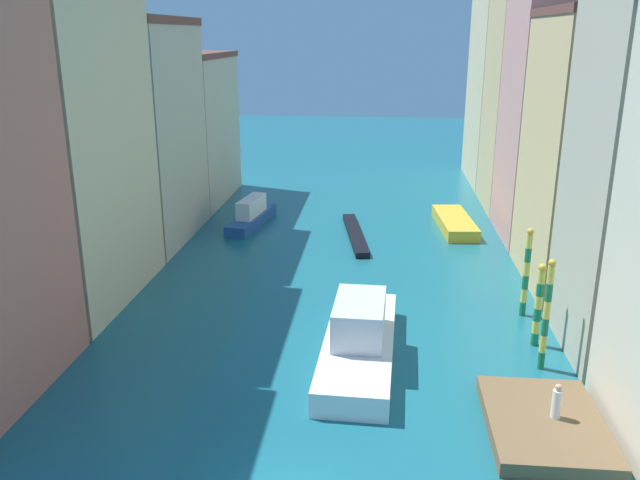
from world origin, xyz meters
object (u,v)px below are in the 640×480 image
(mooring_pole_1, at_px, (538,304))
(motorboat_0, at_px, (455,223))
(mooring_pole_0, at_px, (546,314))
(mooring_pole_2, at_px, (526,272))
(gondola_black, at_px, (355,234))
(vaporetto_white, at_px, (359,339))
(person_on_dock, at_px, (557,402))
(waterfront_dock, at_px, (544,424))
(motorboat_1, at_px, (252,215))

(mooring_pole_1, relative_size, motorboat_0, 0.53)
(mooring_pole_0, bearing_deg, mooring_pole_1, 84.59)
(mooring_pole_2, height_order, gondola_black, mooring_pole_2)
(mooring_pole_0, height_order, vaporetto_white, mooring_pole_0)
(person_on_dock, height_order, mooring_pole_0, mooring_pole_0)
(mooring_pole_0, bearing_deg, waterfront_dock, -101.05)
(waterfront_dock, relative_size, mooring_pole_2, 1.23)
(gondola_black, bearing_deg, vaporetto_white, -86.95)
(mooring_pole_2, relative_size, motorboat_1, 0.62)
(waterfront_dock, relative_size, gondola_black, 0.60)
(mooring_pole_2, distance_m, motorboat_0, 16.27)
(mooring_pole_0, distance_m, gondola_black, 21.06)
(gondola_black, bearing_deg, person_on_dock, -70.31)
(waterfront_dock, height_order, mooring_pole_0, mooring_pole_0)
(person_on_dock, distance_m, mooring_pole_1, 7.31)
(vaporetto_white, relative_size, motorboat_1, 1.37)
(mooring_pole_2, bearing_deg, motorboat_0, 96.97)
(motorboat_1, bearing_deg, waterfront_dock, -58.15)
(mooring_pole_1, relative_size, mooring_pole_2, 0.86)
(waterfront_dock, xyz_separation_m, mooring_pole_0, (0.96, 4.94, 2.33))
(mooring_pole_0, bearing_deg, motorboat_0, 94.28)
(gondola_black, bearing_deg, motorboat_1, 163.47)
(mooring_pole_2, distance_m, motorboat_1, 23.46)
(person_on_dock, distance_m, gondola_black, 25.22)
(person_on_dock, distance_m, vaporetto_white, 9.06)
(gondola_black, height_order, motorboat_0, motorboat_0)
(waterfront_dock, relative_size, motorboat_1, 0.77)
(waterfront_dock, height_order, mooring_pole_1, mooring_pole_1)
(motorboat_1, bearing_deg, gondola_black, -16.53)
(waterfront_dock, xyz_separation_m, gondola_black, (-8.13, 23.78, -0.08))
(mooring_pole_1, height_order, mooring_pole_2, mooring_pole_2)
(waterfront_dock, bearing_deg, mooring_pole_1, 80.74)
(waterfront_dock, distance_m, vaporetto_white, 8.81)
(vaporetto_white, distance_m, gondola_black, 18.70)
(mooring_pole_0, bearing_deg, mooring_pole_2, 86.77)
(gondola_black, height_order, motorboat_1, motorboat_1)
(mooring_pole_1, distance_m, gondola_black, 19.06)
(mooring_pole_0, xyz_separation_m, gondola_black, (-9.09, 18.84, -2.41))
(motorboat_0, relative_size, motorboat_1, 1.02)
(mooring_pole_0, distance_m, mooring_pole_1, 2.38)
(mooring_pole_1, xyz_separation_m, motorboat_1, (-17.46, 18.94, -1.31))
(waterfront_dock, xyz_separation_m, person_on_dock, (0.36, 0.05, 0.93))
(vaporetto_white, relative_size, gondola_black, 1.07)
(person_on_dock, relative_size, mooring_pole_1, 0.34)
(mooring_pole_2, bearing_deg, motorboat_1, 138.65)
(mooring_pole_2, xyz_separation_m, gondola_black, (-9.42, 13.04, -2.24))
(mooring_pole_1, bearing_deg, vaporetto_white, -165.63)
(motorboat_0, bearing_deg, gondola_black, -158.24)
(mooring_pole_2, bearing_deg, person_on_dock, -94.96)
(mooring_pole_1, relative_size, gondola_black, 0.42)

